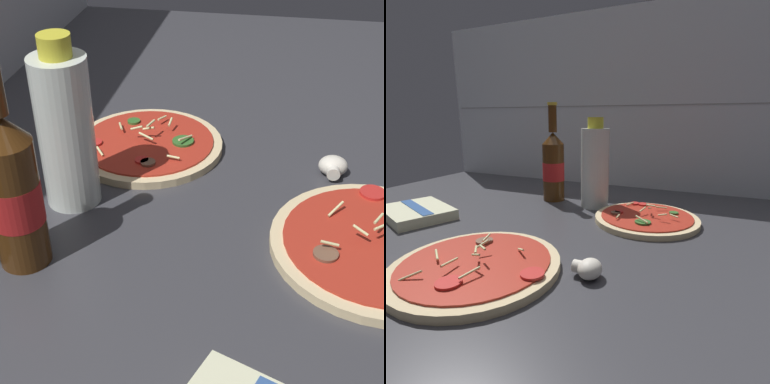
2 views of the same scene
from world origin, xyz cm
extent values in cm
cube|color=#38383D|center=(0.00, 0.00, 1.25)|extent=(160.00, 90.00, 2.50)
cube|color=silver|center=(0.00, 45.50, 30.00)|extent=(160.00, 1.00, 60.00)
cube|color=gray|center=(0.00, 44.95, 30.00)|extent=(156.80, 0.16, 0.30)
cylinder|color=beige|center=(-11.53, -22.84, 3.15)|extent=(26.39, 26.39, 1.30)
cylinder|color=#B22D1E|center=(-11.53, -22.84, 3.95)|extent=(23.22, 23.22, 0.30)
cylinder|color=red|center=(-10.16, -29.66, 4.30)|extent=(3.59, 3.59, 0.40)
cylinder|color=brown|center=(-15.41, -16.49, 4.30)|extent=(3.04, 3.04, 0.40)
cylinder|color=red|center=(-1.11, -23.01, 4.30)|extent=(3.53, 3.53, 0.40)
cylinder|color=beige|center=(-16.06, -30.80, 4.60)|extent=(2.63, 2.24, 1.34)
cylinder|color=beige|center=(-9.56, -24.87, 6.40)|extent=(1.90, 0.80, 0.83)
cylinder|color=beige|center=(-17.71, -24.86, 4.86)|extent=(2.90, 2.38, 0.58)
cylinder|color=beige|center=(-13.18, -26.53, 5.25)|extent=(0.58, 3.32, 0.59)
cylinder|color=beige|center=(-12.17, -20.47, 5.91)|extent=(1.20, 2.06, 1.01)
cylinder|color=beige|center=(-8.46, -27.49, 5.09)|extent=(1.13, 3.37, 0.63)
cylinder|color=beige|center=(-6.60, -17.82, 4.82)|extent=(2.48, 2.13, 1.27)
cylinder|color=beige|center=(-11.23, -23.08, 6.16)|extent=(1.94, 2.23, 0.39)
cylinder|color=beige|center=(-10.19, -22.66, 6.52)|extent=(2.06, 1.42, 0.54)
cylinder|color=beige|center=(-14.53, -16.86, 5.25)|extent=(0.59, 2.26, 0.85)
cylinder|color=beige|center=(8.31, 10.99, 3.12)|extent=(23.73, 23.73, 1.24)
cylinder|color=#B22D1E|center=(8.31, 10.99, 3.89)|extent=(20.88, 20.88, 0.30)
cylinder|color=red|center=(5.79, 19.02, 4.24)|extent=(2.44, 2.44, 0.40)
cylinder|color=#336628|center=(13.97, 14.75, 4.24)|extent=(2.12, 2.12, 0.40)
cylinder|color=#336628|center=(8.66, 5.35, 4.24)|extent=(3.41, 3.41, 0.40)
cylinder|color=red|center=(1.90, 10.37, 4.24)|extent=(2.07, 2.07, 0.40)
cylinder|color=red|center=(3.73, 19.10, 4.24)|extent=(2.20, 2.20, 0.40)
cylinder|color=brown|center=(1.40, 9.30, 4.24)|extent=(2.24, 2.24, 0.40)
cylinder|color=beige|center=(2.98, 5.77, 4.63)|extent=(0.49, 1.99, 0.53)
cylinder|color=beige|center=(8.99, 10.95, 5.83)|extent=(0.44, 1.94, 0.85)
cylinder|color=beige|center=(8.44, 4.93, 5.02)|extent=(3.09, 1.83, 1.03)
cylinder|color=beige|center=(12.29, 8.12, 5.54)|extent=(1.93, 0.49, 0.81)
cylinder|color=beige|center=(14.51, 10.01, 4.99)|extent=(2.01, 1.22, 0.55)
cylinder|color=beige|center=(7.36, 11.00, 5.30)|extent=(1.18, 2.58, 0.89)
cylinder|color=beige|center=(10.88, 16.11, 4.80)|extent=(2.61, 1.40, 0.61)
cylinder|color=beige|center=(9.23, 10.65, 6.62)|extent=(2.23, 1.08, 0.49)
cylinder|color=beige|center=(2.90, 17.16, 4.51)|extent=(1.76, 1.64, 0.90)
cylinder|color=beige|center=(8.16, 12.66, 6.20)|extent=(0.41, 2.02, 1.01)
cylinder|color=#47280F|center=(-20.42, 19.30, 10.65)|extent=(6.21, 6.21, 16.30)
cone|color=#47280F|center=(-20.42, 19.30, 20.43)|extent=(6.21, 6.21, 3.26)
cylinder|color=#47280F|center=(-20.42, 19.30, 25.68)|extent=(2.36, 2.36, 7.24)
cylinder|color=gold|center=(-20.42, 19.30, 29.70)|extent=(2.71, 2.71, 0.80)
cylinder|color=red|center=(-20.42, 19.30, 10.98)|extent=(6.27, 6.27, 5.22)
cylinder|color=silver|center=(-7.13, 17.84, 12.91)|extent=(7.44, 7.44, 20.81)
cylinder|color=yellow|center=(-7.13, 17.84, 24.73)|extent=(4.09, 4.09, 2.84)
cylinder|color=white|center=(3.95, -17.84, 4.00)|extent=(1.93, 1.93, 1.93)
ellipsoid|color=silver|center=(5.67, -17.84, 4.00)|extent=(3.64, 4.29, 3.00)
cube|color=beige|center=(-43.35, -8.20, 3.70)|extent=(21.32, 18.63, 2.40)
cube|color=#335693|center=(-43.35, -8.20, 4.98)|extent=(16.59, 8.36, 0.16)
camera|label=1|loc=(-71.02, -10.13, 49.57)|focal=55.00mm
camera|label=2|loc=(20.48, -55.72, 25.90)|focal=28.00mm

